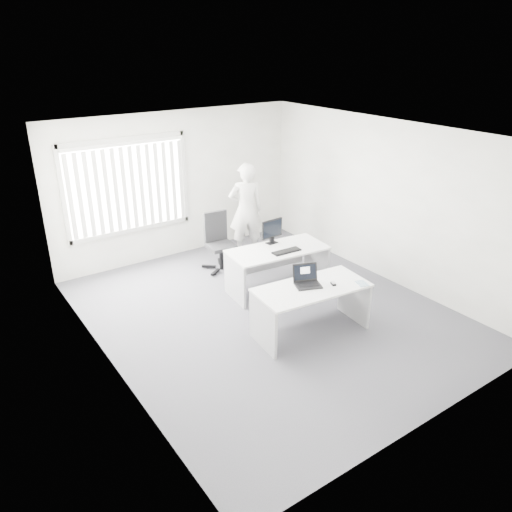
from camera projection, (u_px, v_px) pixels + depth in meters
ground at (268, 313)px, 7.90m from camera, size 6.00×6.00×0.00m
wall_back at (177, 185)px, 9.60m from camera, size 5.00×0.02×2.80m
wall_front at (442, 316)px, 5.08m from camera, size 5.00×0.02×2.80m
wall_left at (102, 272)px, 6.03m from camera, size 0.02×6.00×2.80m
wall_right at (385, 201)px, 8.64m from camera, size 0.02×6.00×2.80m
ceiling at (270, 134)px, 6.78m from camera, size 5.00×6.00×0.02m
window at (128, 186)px, 8.98m from camera, size 2.32×0.06×1.76m
blinds at (129, 189)px, 8.95m from camera, size 2.20×0.10×1.50m
desk_near at (311, 300)px, 7.18m from camera, size 1.71×0.93×0.75m
desk_far at (277, 260)px, 8.44m from camera, size 1.74×0.95×0.76m
office_chair at (220, 252)px, 9.31m from camera, size 0.67×0.67×1.08m
person at (246, 210)px, 9.69m from camera, size 0.80×0.66×1.86m
laptop at (308, 277)px, 7.05m from camera, size 0.45×0.43×0.28m
paper_sheet at (333, 283)px, 7.20m from camera, size 0.31×0.25×0.00m
mouse at (333, 283)px, 7.14m from camera, size 0.09×0.11×0.04m
booklet at (362, 283)px, 7.18m from camera, size 0.19×0.23×0.01m
keyboard at (287, 251)px, 8.22m from camera, size 0.51×0.19×0.02m
monitor at (272, 232)px, 8.50m from camera, size 0.43×0.15×0.43m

